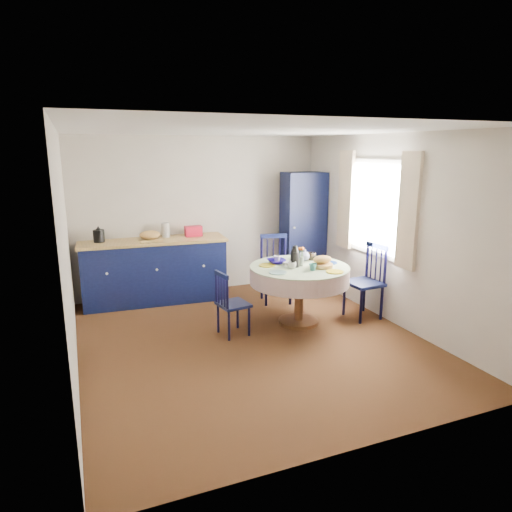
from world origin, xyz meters
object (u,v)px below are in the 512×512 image
(mug_a, at_px, (292,265))
(mug_b, at_px, (313,267))
(chair_left, at_px, (231,303))
(kitchen_counter, at_px, (155,270))
(mug_c, at_px, (311,256))
(pantry_cabinet, at_px, (303,230))
(dining_table, at_px, (300,275))
(chair_right, at_px, (366,281))
(chair_far, at_px, (275,268))
(mug_d, at_px, (277,259))
(cobalt_bowl, at_px, (276,261))

(mug_a, bearing_deg, mug_b, -44.18)
(chair_left, bearing_deg, kitchen_counter, 12.17)
(mug_b, distance_m, mug_c, 0.56)
(pantry_cabinet, distance_m, dining_table, 1.79)
(chair_right, height_order, mug_c, chair_right)
(chair_far, xyz_separation_m, mug_d, (-0.28, -0.68, 0.32))
(dining_table, bearing_deg, mug_d, 122.72)
(mug_a, bearing_deg, cobalt_bowl, 103.95)
(dining_table, distance_m, mug_a, 0.23)
(chair_right, height_order, mug_d, chair_right)
(mug_a, relative_size, mug_d, 1.14)
(kitchen_counter, xyz_separation_m, chair_right, (2.59, -1.79, 0.03))
(kitchen_counter, relative_size, chair_right, 2.14)
(kitchen_counter, bearing_deg, dining_table, -41.88)
(chair_left, height_order, mug_b, mug_b)
(chair_right, height_order, mug_b, chair_right)
(kitchen_counter, distance_m, chair_right, 3.15)
(chair_far, xyz_separation_m, mug_a, (-0.24, -1.04, 0.32))
(chair_far, height_order, mug_d, chair_far)
(dining_table, bearing_deg, pantry_cabinet, 61.15)
(mug_a, height_order, mug_b, mug_b)
(mug_c, bearing_deg, cobalt_bowl, 179.67)
(kitchen_counter, height_order, mug_d, kitchen_counter)
(chair_far, relative_size, mug_c, 7.63)
(kitchen_counter, xyz_separation_m, chair_far, (1.72, -0.68, 0.02))
(dining_table, xyz_separation_m, mug_a, (-0.15, -0.06, 0.17))
(dining_table, xyz_separation_m, mug_b, (0.05, -0.26, 0.17))
(chair_left, relative_size, mug_a, 7.31)
(chair_far, relative_size, mug_d, 10.24)
(kitchen_counter, bearing_deg, mug_b, -45.16)
(mug_a, height_order, mug_d, mug_d)
(dining_table, distance_m, mug_c, 0.43)
(mug_a, distance_m, cobalt_bowl, 0.32)
(mug_b, bearing_deg, mug_c, 63.26)
(chair_left, relative_size, mug_b, 8.45)
(chair_right, bearing_deg, chair_far, -145.28)
(chair_far, xyz_separation_m, mug_b, (-0.04, -1.23, 0.32))
(chair_right, bearing_deg, chair_left, -96.51)
(chair_left, xyz_separation_m, mug_a, (0.83, -0.03, 0.42))
(kitchen_counter, xyz_separation_m, mug_c, (1.93, -1.41, 0.35))
(cobalt_bowl, bearing_deg, pantry_cabinet, 50.24)
(kitchen_counter, height_order, chair_right, kitchen_counter)
(chair_left, xyz_separation_m, mug_d, (0.79, 0.34, 0.42))
(kitchen_counter, distance_m, cobalt_bowl, 2.01)
(dining_table, height_order, chair_left, dining_table)
(chair_right, xyz_separation_m, cobalt_bowl, (-1.20, 0.38, 0.30))
(mug_c, xyz_separation_m, cobalt_bowl, (-0.53, 0.00, -0.02))
(mug_c, xyz_separation_m, mug_d, (-0.49, 0.05, -0.01))
(chair_left, xyz_separation_m, mug_b, (1.03, -0.22, 0.42))
(chair_right, relative_size, mug_b, 10.50)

